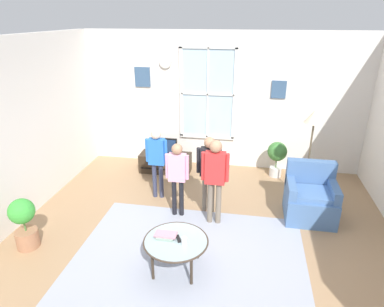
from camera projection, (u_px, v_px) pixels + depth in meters
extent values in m
cube|color=#9E7A56|center=(199.00, 250.00, 4.69)|extent=(6.24, 6.46, 0.02)
cube|color=silver|center=(222.00, 102.00, 6.88)|extent=(5.64, 0.12, 2.77)
cube|color=silver|center=(208.00, 94.00, 6.80)|extent=(1.08, 0.02, 1.83)
cube|color=white|center=(208.00, 47.00, 6.44)|extent=(1.14, 0.04, 0.06)
cube|color=white|center=(207.00, 137.00, 7.13)|extent=(1.14, 0.04, 0.06)
cube|color=white|center=(181.00, 93.00, 6.87)|extent=(0.06, 0.04, 1.83)
cube|color=white|center=(235.00, 95.00, 6.70)|extent=(0.06, 0.04, 1.83)
cube|color=white|center=(208.00, 94.00, 6.78)|extent=(0.03, 0.04, 1.83)
cube|color=white|center=(208.00, 94.00, 6.78)|extent=(1.08, 0.04, 0.03)
cube|color=#38567A|center=(142.00, 77.00, 6.90)|extent=(0.32, 0.03, 0.40)
cube|color=#38567A|center=(279.00, 90.00, 6.51)|extent=(0.28, 0.03, 0.34)
cylinder|color=silver|center=(165.00, 62.00, 6.69)|extent=(0.24, 0.04, 0.24)
cube|color=#999EAD|center=(189.00, 256.00, 4.54)|extent=(3.09, 2.31, 0.01)
cube|color=#2D2319|center=(166.00, 163.00, 6.97)|extent=(1.04, 0.42, 0.39)
cube|color=black|center=(163.00, 169.00, 6.79)|extent=(0.93, 0.02, 0.02)
cylinder|color=#4C4C4C|center=(165.00, 153.00, 6.88)|extent=(0.08, 0.08, 0.05)
cube|color=black|center=(165.00, 146.00, 6.82)|extent=(0.50, 0.05, 0.31)
cube|color=navy|center=(165.00, 146.00, 6.80)|extent=(0.46, 0.01, 0.27)
cube|color=#476B9E|center=(310.00, 206.00, 5.35)|extent=(0.76, 0.72, 0.42)
cube|color=#476B9E|center=(310.00, 173.00, 5.46)|extent=(0.76, 0.16, 0.45)
cube|color=#476B9E|center=(291.00, 187.00, 5.28)|extent=(0.12, 0.65, 0.20)
cube|color=#476B9E|center=(334.00, 191.00, 5.18)|extent=(0.12, 0.65, 0.20)
cube|color=#4D73AA|center=(312.00, 194.00, 5.21)|extent=(0.61, 0.50, 0.08)
cylinder|color=#99B2B7|center=(176.00, 241.00, 4.18)|extent=(0.80, 0.80, 0.02)
torus|color=#3F3328|center=(176.00, 241.00, 4.18)|extent=(0.82, 0.82, 0.02)
cylinder|color=#33281E|center=(163.00, 241.00, 4.52)|extent=(0.04, 0.04, 0.42)
cylinder|color=#33281E|center=(198.00, 245.00, 4.44)|extent=(0.04, 0.04, 0.42)
cylinder|color=#33281E|center=(153.00, 265.00, 4.08)|extent=(0.04, 0.04, 0.42)
cylinder|color=#33281E|center=(191.00, 270.00, 4.01)|extent=(0.04, 0.04, 0.42)
cube|color=#86A091|center=(166.00, 236.00, 4.24)|extent=(0.22, 0.19, 0.03)
cube|color=#C08799|center=(166.00, 234.00, 4.23)|extent=(0.28, 0.15, 0.02)
cylinder|color=white|center=(184.00, 241.00, 4.09)|extent=(0.07, 0.07, 0.10)
cube|color=black|center=(178.00, 239.00, 4.19)|extent=(0.09, 0.14, 0.02)
cylinder|color=#726656|center=(210.00, 202.00, 5.19)|extent=(0.08, 0.08, 0.69)
cylinder|color=#726656|center=(218.00, 203.00, 5.17)|extent=(0.08, 0.08, 0.69)
cube|color=red|center=(215.00, 168.00, 4.95)|extent=(0.30, 0.16, 0.49)
sphere|color=#A87A5B|center=(216.00, 146.00, 4.82)|extent=(0.19, 0.19, 0.19)
cylinder|color=red|center=(203.00, 166.00, 4.95)|extent=(0.06, 0.06, 0.44)
cylinder|color=red|center=(227.00, 168.00, 4.89)|extent=(0.06, 0.06, 0.44)
cylinder|color=black|center=(174.00, 197.00, 5.40)|extent=(0.08, 0.08, 0.63)
cylinder|color=black|center=(181.00, 198.00, 5.38)|extent=(0.08, 0.08, 0.63)
cube|color=#DB9EBC|center=(177.00, 167.00, 5.19)|extent=(0.27, 0.14, 0.44)
sphere|color=#A87A5B|center=(177.00, 149.00, 5.07)|extent=(0.17, 0.17, 0.17)
cylinder|color=#DB9EBC|center=(167.00, 166.00, 5.19)|extent=(0.06, 0.06, 0.40)
cylinder|color=#DB9EBC|center=(187.00, 167.00, 5.14)|extent=(0.06, 0.06, 0.40)
cylinder|color=#333851|center=(155.00, 180.00, 5.94)|extent=(0.08, 0.08, 0.64)
cylinder|color=#333851|center=(161.00, 181.00, 5.92)|extent=(0.08, 0.08, 0.64)
cube|color=blue|center=(157.00, 152.00, 5.72)|extent=(0.28, 0.15, 0.46)
sphere|color=beige|center=(156.00, 134.00, 5.60)|extent=(0.17, 0.17, 0.17)
cylinder|color=blue|center=(147.00, 150.00, 5.72)|extent=(0.06, 0.06, 0.41)
cylinder|color=blue|center=(166.00, 151.00, 5.66)|extent=(0.06, 0.06, 0.41)
cylinder|color=#726656|center=(205.00, 193.00, 5.51)|extent=(0.08, 0.08, 0.66)
cylinder|color=#726656|center=(212.00, 193.00, 5.49)|extent=(0.08, 0.08, 0.66)
cube|color=black|center=(209.00, 162.00, 5.28)|extent=(0.28, 0.15, 0.47)
sphere|color=#A87A5B|center=(209.00, 143.00, 5.16)|extent=(0.18, 0.18, 0.18)
cylinder|color=black|center=(198.00, 160.00, 5.28)|extent=(0.06, 0.06, 0.42)
cylinder|color=black|center=(219.00, 162.00, 5.23)|extent=(0.06, 0.06, 0.42)
cylinder|color=silver|center=(275.00, 171.00, 6.80)|extent=(0.24, 0.24, 0.19)
cylinder|color=#4C7238|center=(276.00, 164.00, 6.73)|extent=(0.02, 0.02, 0.15)
sphere|color=#3E7C38|center=(277.00, 152.00, 6.63)|extent=(0.38, 0.38, 0.38)
cylinder|color=#9E6B4C|center=(28.00, 238.00, 4.70)|extent=(0.31, 0.31, 0.26)
cylinder|color=#4C7238|center=(25.00, 226.00, 4.63)|extent=(0.02, 0.02, 0.14)
sphere|color=green|center=(21.00, 211.00, 4.53)|extent=(0.35, 0.35, 0.35)
cylinder|color=black|center=(303.00, 199.00, 5.94)|extent=(0.26, 0.26, 0.03)
cylinder|color=brown|center=(308.00, 163.00, 5.67)|extent=(0.03, 0.03, 1.43)
cone|color=beige|center=(315.00, 116.00, 5.36)|extent=(0.32, 0.32, 0.22)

